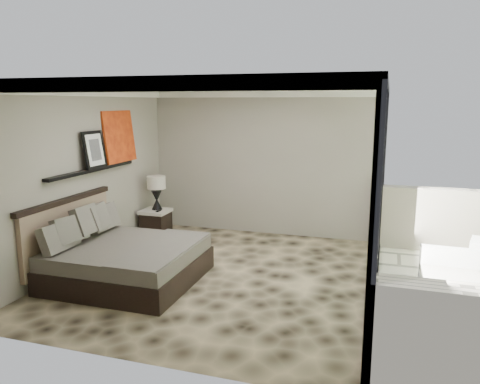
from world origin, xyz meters
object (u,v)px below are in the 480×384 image
(lounger, at_px, (451,295))
(bed, at_px, (121,258))
(nightstand, at_px, (156,223))
(table_lamp, at_px, (156,188))

(lounger, bearing_deg, bed, -172.76)
(bed, distance_m, nightstand, 2.31)
(bed, xyz_separation_m, table_lamp, (-0.59, 2.28, 0.61))
(table_lamp, bearing_deg, bed, -75.37)
(bed, height_order, nightstand, bed)
(bed, distance_m, lounger, 4.51)
(table_lamp, bearing_deg, lounger, -20.47)
(bed, relative_size, nightstand, 3.92)
(nightstand, bearing_deg, table_lamp, 89.33)
(bed, height_order, lounger, bed)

